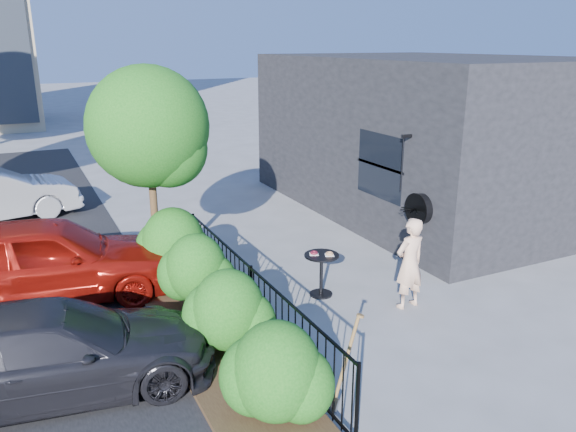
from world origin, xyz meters
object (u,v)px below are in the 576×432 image
patio_tree (153,134)px  shovel (344,369)px  woman (410,263)px  car_darkgrey (53,351)px  cafe_table (321,267)px  car_red (46,259)px

patio_tree → shovel: bearing=-79.0°
woman → car_darkgrey: woman is taller
car_darkgrey → shovel: bearing=-114.5°
cafe_table → woman: size_ratio=0.52×
car_darkgrey → car_red: bearing=4.8°
patio_tree → shovel: (0.98, -5.07, -2.20)m
woman → patio_tree: bearing=-48.4°
cafe_table → car_red: car_red is taller
woman → shovel: 3.15m
cafe_table → car_red: 4.80m
patio_tree → car_darkgrey: 4.38m
shovel → car_darkgrey: size_ratio=0.31×
patio_tree → car_darkgrey: size_ratio=0.96×
patio_tree → car_red: bearing=-176.3°
shovel → car_darkgrey: (-3.13, 1.94, 0.03)m
woman → car_red: size_ratio=0.36×
car_red → woman: bearing=-109.1°
cafe_table → car_darkgrey: size_ratio=0.20×
car_red → car_darkgrey: car_red is taller
car_darkgrey → cafe_table: bearing=-69.8°
patio_tree → shovel: 5.62m
shovel → cafe_table: bearing=65.4°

